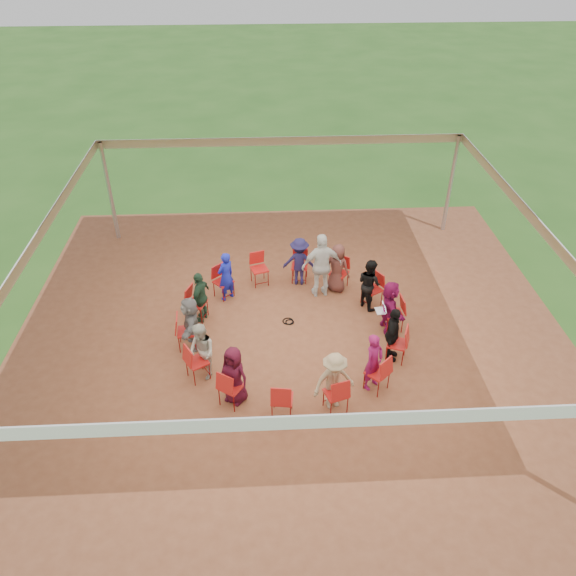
{
  "coord_description": "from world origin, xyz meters",
  "views": [
    {
      "loc": [
        -0.63,
        -10.14,
        8.5
      ],
      "look_at": [
        -0.08,
        0.3,
        1.22
      ],
      "focal_mm": 35.0,
      "sensor_mm": 36.0,
      "label": 1
    }
  ],
  "objects_px": {
    "chair_3": "(300,266)",
    "chair_11": "(336,394)",
    "chair_5": "(223,282)",
    "person_seated_3": "(299,262)",
    "person_seated_7": "(202,352)",
    "person_seated_8": "(234,375)",
    "chair_1": "(372,289)",
    "person_seated_0": "(390,307)",
    "chair_9": "(231,387)",
    "chair_10": "(282,399)",
    "person_seated_4": "(226,276)",
    "person_seated_5": "(201,297)",
    "person_seated_2": "(337,268)",
    "laptop": "(382,309)",
    "cable_coil": "(289,321)",
    "chair_0": "(394,314)",
    "person_seated_11": "(392,335)",
    "chair_12": "(377,373)",
    "chair_8": "(197,362)",
    "chair_2": "(339,273)",
    "chair_7": "(186,332)",
    "person_seated_1": "(369,283)",
    "chair_6": "(197,303)",
    "chair_4": "(259,269)",
    "standing_person": "(322,266)",
    "person_seated_10": "(373,362)"
  },
  "relations": [
    {
      "from": "chair_3",
      "to": "chair_11",
      "type": "relative_size",
      "value": 1.0
    },
    {
      "from": "chair_5",
      "to": "person_seated_3",
      "type": "distance_m",
      "value": 2.06
    },
    {
      "from": "person_seated_7",
      "to": "person_seated_8",
      "type": "distance_m",
      "value": 1.02
    },
    {
      "from": "chair_1",
      "to": "person_seated_0",
      "type": "xyz_separation_m",
      "value": [
        0.21,
        -1.03,
        0.23
      ]
    },
    {
      "from": "chair_9",
      "to": "chair_10",
      "type": "xyz_separation_m",
      "value": [
        1.0,
        -0.38,
        0.0
      ]
    },
    {
      "from": "person_seated_4",
      "to": "chair_11",
      "type": "bearing_deg",
      "value": 76.81
    },
    {
      "from": "person_seated_5",
      "to": "person_seated_7",
      "type": "height_order",
      "value": "same"
    },
    {
      "from": "person_seated_2",
      "to": "laptop",
      "type": "distance_m",
      "value": 1.93
    },
    {
      "from": "cable_coil",
      "to": "person_seated_5",
      "type": "bearing_deg",
      "value": 173.77
    },
    {
      "from": "person_seated_3",
      "to": "chair_3",
      "type": "bearing_deg",
      "value": -90.0
    },
    {
      "from": "chair_0",
      "to": "person_seated_8",
      "type": "distance_m",
      "value": 4.25
    },
    {
      "from": "chair_3",
      "to": "person_seated_11",
      "type": "distance_m",
      "value": 3.69
    },
    {
      "from": "chair_12",
      "to": "person_seated_4",
      "type": "height_order",
      "value": "person_seated_4"
    },
    {
      "from": "chair_12",
      "to": "person_seated_3",
      "type": "xyz_separation_m",
      "value": [
        -1.34,
        4.03,
        0.23
      ]
    },
    {
      "from": "chair_8",
      "to": "chair_1",
      "type": "bearing_deg",
      "value": 90.0
    },
    {
      "from": "chair_9",
      "to": "person_seated_0",
      "type": "height_order",
      "value": "person_seated_0"
    },
    {
      "from": "chair_5",
      "to": "chair_10",
      "type": "bearing_deg",
      "value": 64.29
    },
    {
      "from": "person_seated_8",
      "to": "person_seated_0",
      "type": "bearing_deg",
      "value": 64.29
    },
    {
      "from": "chair_11",
      "to": "person_seated_11",
      "type": "height_order",
      "value": "person_seated_11"
    },
    {
      "from": "person_seated_0",
      "to": "chair_9",
      "type": "bearing_deg",
      "value": 116.42
    },
    {
      "from": "chair_2",
      "to": "person_seated_5",
      "type": "relative_size",
      "value": 0.67
    },
    {
      "from": "chair_7",
      "to": "person_seated_1",
      "type": "xyz_separation_m",
      "value": [
        4.38,
        1.37,
        0.23
      ]
    },
    {
      "from": "chair_6",
      "to": "chair_7",
      "type": "height_order",
      "value": "same"
    },
    {
      "from": "chair_0",
      "to": "person_seated_11",
      "type": "relative_size",
      "value": 0.67
    },
    {
      "from": "person_seated_1",
      "to": "person_seated_7",
      "type": "xyz_separation_m",
      "value": [
        -3.95,
        -2.33,
        0.0
      ]
    },
    {
      "from": "chair_11",
      "to": "laptop",
      "type": "distance_m",
      "value": 2.85
    },
    {
      "from": "chair_8",
      "to": "chair_7",
      "type": "bearing_deg",
      "value": 167.14
    },
    {
      "from": "person_seated_4",
      "to": "person_seated_5",
      "type": "xyz_separation_m",
      "value": [
        -0.57,
        -0.85,
        0.0
      ]
    },
    {
      "from": "person_seated_0",
      "to": "person_seated_1",
      "type": "height_order",
      "value": "same"
    },
    {
      "from": "chair_1",
      "to": "person_seated_5",
      "type": "xyz_separation_m",
      "value": [
        -4.22,
        -0.41,
        0.23
      ]
    },
    {
      "from": "chair_3",
      "to": "person_seated_7",
      "type": "relative_size",
      "value": 0.67
    },
    {
      "from": "chair_5",
      "to": "person_seated_5",
      "type": "xyz_separation_m",
      "value": [
        -0.49,
        -0.94,
        0.23
      ]
    },
    {
      "from": "person_seated_8",
      "to": "person_seated_1",
      "type": "bearing_deg",
      "value": 77.14
    },
    {
      "from": "chair_7",
      "to": "chair_4",
      "type": "bearing_deg",
      "value": 141.43
    },
    {
      "from": "chair_3",
      "to": "chair_11",
      "type": "height_order",
      "value": "same"
    },
    {
      "from": "chair_1",
      "to": "person_seated_1",
      "type": "bearing_deg",
      "value": 90.0
    },
    {
      "from": "chair_4",
      "to": "chair_3",
      "type": "bearing_deg",
      "value": 167.14
    },
    {
      "from": "chair_1",
      "to": "chair_3",
      "type": "xyz_separation_m",
      "value": [
        -1.74,
        1.16,
        0.0
      ]
    },
    {
      "from": "person_seated_1",
      "to": "chair_1",
      "type": "bearing_deg",
      "value": -90.0
    },
    {
      "from": "chair_3",
      "to": "chair_4",
      "type": "relative_size",
      "value": 1.0
    },
    {
      "from": "person_seated_4",
      "to": "person_seated_11",
      "type": "bearing_deg",
      "value": 102.86
    },
    {
      "from": "person_seated_0",
      "to": "standing_person",
      "type": "xyz_separation_m",
      "value": [
        -1.44,
        1.52,
        0.21
      ]
    },
    {
      "from": "chair_1",
      "to": "chair_5",
      "type": "relative_size",
      "value": 1.0
    },
    {
      "from": "person_seated_4",
      "to": "standing_person",
      "type": "height_order",
      "value": "standing_person"
    },
    {
      "from": "person_seated_8",
      "to": "person_seated_10",
      "type": "bearing_deg",
      "value": 38.57
    },
    {
      "from": "chair_5",
      "to": "chair_9",
      "type": "height_order",
      "value": "same"
    },
    {
      "from": "chair_8",
      "to": "chair_11",
      "type": "relative_size",
      "value": 1.0
    },
    {
      "from": "chair_7",
      "to": "chair_9",
      "type": "relative_size",
      "value": 1.0
    },
    {
      "from": "chair_5",
      "to": "person_seated_10",
      "type": "distance_m",
      "value": 4.71
    },
    {
      "from": "chair_4",
      "to": "person_seated_4",
      "type": "distance_m",
      "value": 1.08
    }
  ]
}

